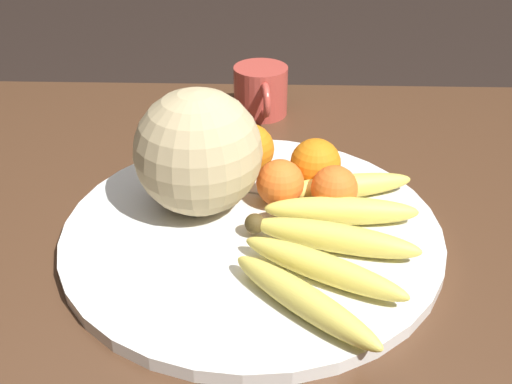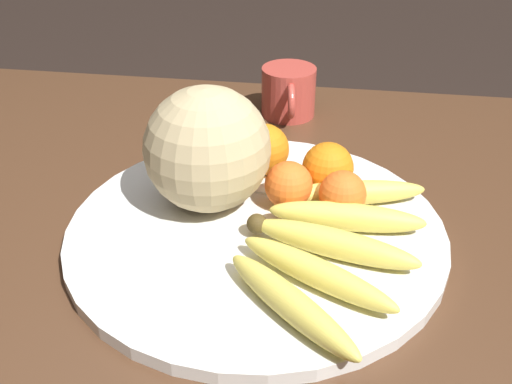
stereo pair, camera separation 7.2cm
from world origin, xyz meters
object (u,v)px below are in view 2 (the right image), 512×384
(fruit_bowl, at_px, (256,231))
(orange_back_left, at_px, (343,194))
(kitchen_table, at_px, (276,282))
(orange_mid_center, at_px, (289,185))
(banana_bunch, at_px, (330,242))
(ceramic_mug, at_px, (289,92))
(orange_front_right, at_px, (264,149))
(melon, at_px, (207,149))
(orange_front_left, at_px, (328,168))
(produce_tag, at_px, (285,192))

(fruit_bowl, relative_size, orange_back_left, 7.84)
(kitchen_table, height_order, orange_back_left, orange_back_left)
(fruit_bowl, bearing_deg, orange_mid_center, 56.28)
(banana_bunch, height_order, ceramic_mug, ceramic_mug)
(banana_bunch, xyz_separation_m, ceramic_mug, (-0.09, 0.41, 0.01))
(orange_front_right, distance_m, orange_back_left, 0.15)
(orange_back_left, bearing_deg, banana_bunch, -97.60)
(melon, height_order, orange_front_left, melon)
(melon, bearing_deg, banana_bunch, -28.16)
(produce_tag, bearing_deg, melon, -146.57)
(fruit_bowl, relative_size, orange_mid_center, 7.55)
(fruit_bowl, xyz_separation_m, orange_front_right, (-0.01, 0.14, 0.04))
(kitchen_table, distance_m, orange_front_right, 0.19)
(melon, relative_size, orange_back_left, 2.68)
(kitchen_table, bearing_deg, produce_tag, 85.75)
(melon, bearing_deg, orange_back_left, 0.10)
(orange_front_left, relative_size, orange_back_left, 1.15)
(fruit_bowl, height_order, ceramic_mug, ceramic_mug)
(fruit_bowl, bearing_deg, orange_back_left, 22.37)
(orange_back_left, bearing_deg, orange_front_right, 140.86)
(orange_back_left, relative_size, ceramic_mug, 0.47)
(banana_bunch, relative_size, orange_back_left, 5.57)
(kitchen_table, distance_m, fruit_bowl, 0.11)
(melon, distance_m, orange_front_left, 0.17)
(fruit_bowl, xyz_separation_m, orange_mid_center, (0.03, 0.05, 0.04))
(banana_bunch, relative_size, orange_front_right, 4.64)
(kitchen_table, relative_size, orange_mid_center, 23.37)
(banana_bunch, xyz_separation_m, orange_front_left, (-0.01, 0.14, 0.02))
(orange_mid_center, height_order, produce_tag, orange_mid_center)
(banana_bunch, bearing_deg, orange_front_left, 108.89)
(orange_front_right, distance_m, produce_tag, 0.07)
(orange_front_left, xyz_separation_m, orange_back_left, (0.02, -0.06, -0.00))
(melon, xyz_separation_m, produce_tag, (0.10, 0.04, -0.08))
(orange_mid_center, xyz_separation_m, orange_back_left, (0.07, -0.01, -0.00))
(melon, xyz_separation_m, orange_mid_center, (0.10, 0.01, -0.05))
(kitchen_table, bearing_deg, melon, 169.83)
(fruit_bowl, relative_size, produce_tag, 6.01)
(kitchen_table, relative_size, produce_tag, 18.63)
(orange_front_left, bearing_deg, kitchen_table, -128.91)
(kitchen_table, height_order, fruit_bowl, fruit_bowl)
(melon, xyz_separation_m, orange_front_left, (0.15, 0.06, -0.05))
(kitchen_table, distance_m, orange_back_left, 0.16)
(orange_front_left, relative_size, orange_mid_center, 1.11)
(produce_tag, height_order, ceramic_mug, ceramic_mug)
(orange_back_left, bearing_deg, orange_mid_center, 172.45)
(banana_bunch, distance_m, orange_back_left, 0.09)
(orange_front_left, height_order, orange_mid_center, orange_front_left)
(fruit_bowl, xyz_separation_m, melon, (-0.07, 0.04, 0.09))
(kitchen_table, distance_m, produce_tag, 0.13)
(melon, relative_size, banana_bunch, 0.48)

